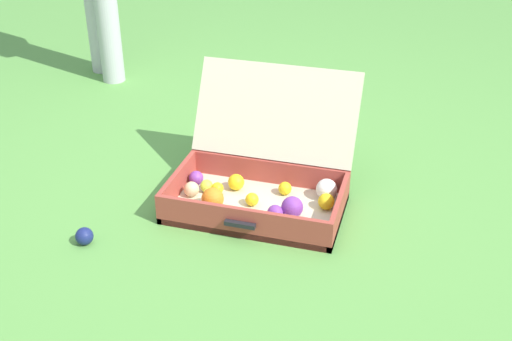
# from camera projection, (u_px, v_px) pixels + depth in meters

# --- Properties ---
(ground_plane) EXTENTS (16.00, 16.00, 0.00)m
(ground_plane) POSITION_uv_depth(u_px,v_px,m) (255.00, 209.00, 2.41)
(ground_plane) COLOR #569342
(open_suitcase) EXTENTS (0.64, 0.59, 0.45)m
(open_suitcase) POSITION_uv_depth(u_px,v_px,m) (262.00, 177.00, 2.41)
(open_suitcase) COLOR beige
(open_suitcase) RESTS_ON ground
(stray_ball_on_grass) EXTENTS (0.06, 0.06, 0.06)m
(stray_ball_on_grass) POSITION_uv_depth(u_px,v_px,m) (84.00, 236.00, 2.20)
(stray_ball_on_grass) COLOR navy
(stray_ball_on_grass) RESTS_ON ground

